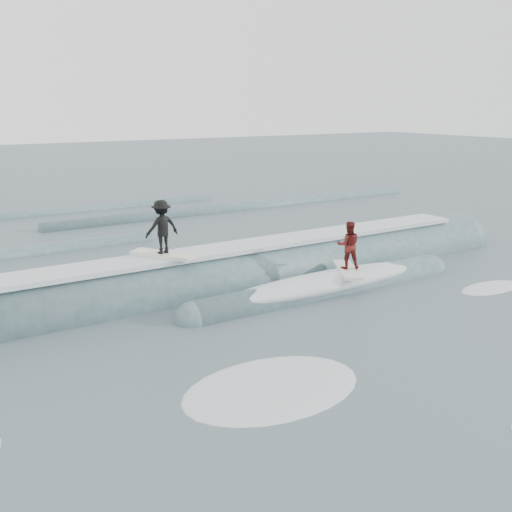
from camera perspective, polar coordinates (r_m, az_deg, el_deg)
ground at (r=13.17m, az=13.68°, el=-10.12°), size 160.00×160.00×0.00m
breaking_wave at (r=18.02m, az=-0.60°, el=-2.66°), size 23.12×3.94×2.32m
surfer_black at (r=16.53m, az=-9.39°, el=2.60°), size 1.52×1.99×1.65m
surfer_red at (r=17.55m, az=9.21°, el=0.70°), size 1.45×2.02×1.56m
whitewater at (r=11.83m, az=9.09°, el=-12.87°), size 17.56×7.77×0.10m
far_swells at (r=27.37m, az=-16.17°, el=2.76°), size 40.42×8.65×0.80m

